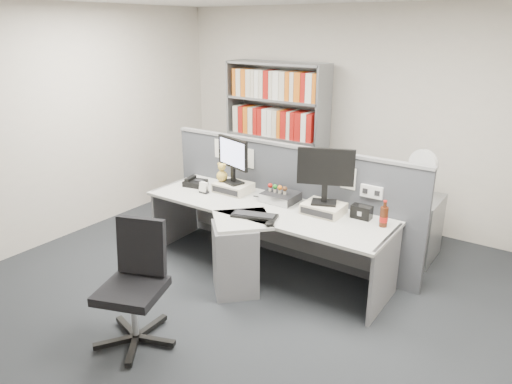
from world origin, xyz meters
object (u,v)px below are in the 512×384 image
Objects in this scene: shelving_unit at (276,139)px; monitor_right at (325,171)px; desk at (253,237)px; desk_fan at (423,168)px; office_chair at (136,280)px; monitor_left at (233,156)px; speaker at (362,212)px; desktop_pc at (280,197)px; keyboard at (254,215)px; cola_bottle at (384,217)px; mouse at (270,223)px; desk_calendar at (204,188)px; filing_cabinet at (415,228)px; desk_phone at (195,182)px.

monitor_right is at bearing -44.90° from shelving_unit.
desk_fan is at bearing 49.38° from desk.
office_chair is at bearing -99.61° from desk.
monitor_left is (-0.53, 0.38, 0.66)m from desk.
speaker is (0.35, 0.09, -0.36)m from monitor_right.
desktop_pc is 0.74× the size of keyboard.
monitor_right is 1.20m from desk_fan.
cola_bottle is 0.47× the size of desk_fan.
mouse is at bearing -146.53° from cola_bottle.
shelving_unit is 3.73× the size of desk_fan.
monitor_right is 1.41m from desk_calendar.
shelving_unit is at bearing 123.83° from desktop_pc.
desk_fan is at bearing 30.43° from monitor_left.
shelving_unit reaches higher than filing_cabinet.
desktop_pc is 1.78m from office_chair.
office_chair reaches higher than filing_cabinet.
desk_fan is (1.20, 1.40, 0.58)m from desk.
desktop_pc is 1.56m from filing_cabinet.
cola_bottle is 1.02m from desk_fan.
speaker is at bearing 32.74° from keyboard.
filing_cabinet is 1.30× the size of desk_fan.
office_chair is at bearing -128.84° from cola_bottle.
office_chair reaches higher than desk_calendar.
monitor_left is 1.49m from speaker.
monitor_right is at bearing -121.82° from desk_fan.
office_chair reaches higher than desk_phone.
monitor_right is at bearing 63.87° from mouse.
desktop_pc is at bearing 83.48° from desk.
cola_bottle is at bearing -92.30° from desk_fan.
mouse is at bearing -17.23° from desk_calendar.
cola_bottle reaches higher than desktop_pc.
speaker is at bearing 163.91° from cola_bottle.
office_chair is at bearing -122.65° from speaker.
shelving_unit reaches higher than monitor_left.
desktop_pc is 1.37× the size of cola_bottle.
speaker is 2.14m from office_chair.
monitor_left reaches higher than cola_bottle.
cola_bottle reaches higher than speaker.
cola_bottle is (0.59, 0.02, -0.33)m from monitor_right.
speaker is 0.25m from cola_bottle.
mouse is (0.23, -0.09, 0.01)m from keyboard.
office_chair reaches higher than desk.
speaker is at bearing 57.35° from office_chair.
keyboard is at bearing -87.61° from desktop_pc.
desk_phone is 0.26× the size of office_chair.
desk_fan is (0.90, 1.56, 0.29)m from mouse.
keyboard is (0.02, -0.50, -0.03)m from desktop_pc.
cola_bottle is 0.36× the size of filing_cabinet.
monitor_right reaches higher than desk.
cola_bottle is at bearing 6.92° from desk_calendar.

